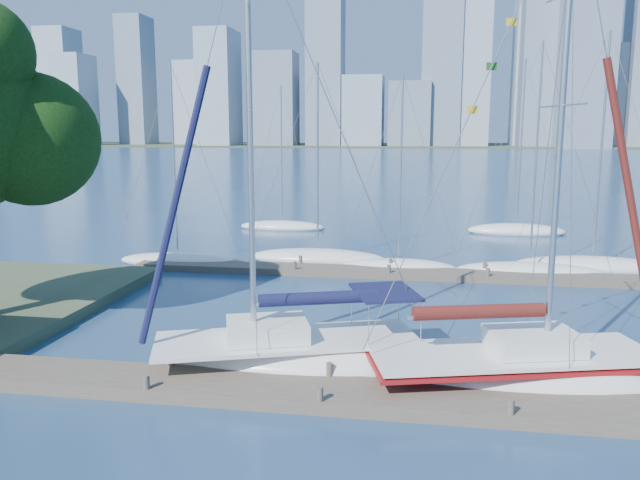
# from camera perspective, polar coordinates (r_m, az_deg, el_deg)

# --- Properties ---
(ground) EXTENTS (700.00, 700.00, 0.00)m
(ground) POSITION_cam_1_polar(r_m,az_deg,el_deg) (18.45, 0.45, -14.49)
(ground) COLOR navy
(ground) RESTS_ON ground
(near_dock) EXTENTS (26.00, 2.00, 0.40)m
(near_dock) POSITION_cam_1_polar(r_m,az_deg,el_deg) (18.37, 0.45, -13.92)
(near_dock) COLOR #4A4036
(near_dock) RESTS_ON ground
(far_dock) EXTENTS (30.00, 1.80, 0.36)m
(far_dock) POSITION_cam_1_polar(r_m,az_deg,el_deg) (33.45, 8.09, -3.04)
(far_dock) COLOR #4A4036
(far_dock) RESTS_ON ground
(far_shore) EXTENTS (800.00, 100.00, 1.50)m
(far_shore) POSITION_cam_1_polar(r_m,az_deg,el_deg) (336.70, 8.97, 8.51)
(far_shore) COLOR #38472D
(far_shore) RESTS_ON ground
(sailboat_navy) EXTENTS (9.51, 5.77, 14.70)m
(sailboat_navy) POSITION_cam_1_polar(r_m,az_deg,el_deg) (20.34, -3.06, -8.78)
(sailboat_navy) COLOR white
(sailboat_navy) RESTS_ON ground
(sailboat_maroon) EXTENTS (9.60, 5.31, 14.94)m
(sailboat_maroon) POSITION_cam_1_polar(r_m,az_deg,el_deg) (19.94, 17.23, -9.58)
(sailboat_maroon) COLOR white
(sailboat_maroon) RESTS_ON ground
(bg_boat_0) EXTENTS (7.24, 2.91, 11.62)m
(bg_boat_0) POSITION_cam_1_polar(r_m,az_deg,el_deg) (37.07, -12.84, -1.84)
(bg_boat_0) COLOR white
(bg_boat_0) RESTS_ON ground
(bg_boat_1) EXTENTS (8.17, 2.41, 11.81)m
(bg_boat_1) POSITION_cam_1_polar(r_m,az_deg,el_deg) (36.88, -0.21, -1.61)
(bg_boat_1) COLOR white
(bg_boat_1) RESTS_ON ground
(bg_boat_2) EXTENTS (6.56, 2.64, 10.89)m
(bg_boat_2) POSITION_cam_1_polar(r_m,az_deg,el_deg) (34.81, 7.21, -2.43)
(bg_boat_2) COLOR white
(bg_boat_2) RESTS_ON ground
(bg_boat_3) EXTENTS (7.93, 2.80, 12.46)m
(bg_boat_3) POSITION_cam_1_polar(r_m,az_deg,el_deg) (35.25, 18.60, -2.69)
(bg_boat_3) COLOR white
(bg_boat_3) RESTS_ON ground
(bg_boat_4) EXTENTS (8.78, 5.05, 13.17)m
(bg_boat_4) POSITION_cam_1_polar(r_m,az_deg,el_deg) (37.74, 23.64, -2.17)
(bg_boat_4) COLOR white
(bg_boat_4) RESTS_ON ground
(bg_boat_6) EXTENTS (6.98, 4.62, 11.39)m
(bg_boat_6) POSITION_cam_1_polar(r_m,az_deg,el_deg) (49.25, -3.47, 1.27)
(bg_boat_6) COLOR white
(bg_boat_6) RESTS_ON ground
(bg_boat_7) EXTENTS (7.53, 4.75, 13.14)m
(bg_boat_7) POSITION_cam_1_polar(r_m,az_deg,el_deg) (49.10, 17.52, 0.85)
(bg_boat_7) COLOR white
(bg_boat_7) RESTS_ON ground
(skyline) EXTENTS (503.10, 51.31, 107.36)m
(skyline) POSITION_cam_1_polar(r_m,az_deg,el_deg) (308.77, 13.01, 14.77)
(skyline) COLOR #8498AB
(skyline) RESTS_ON ground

